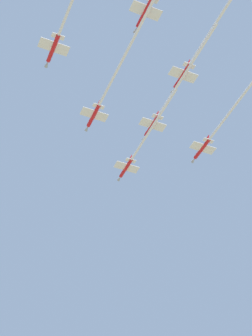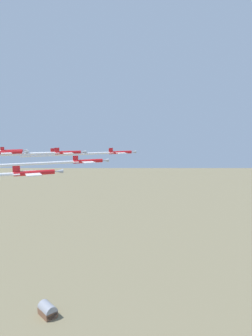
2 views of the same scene
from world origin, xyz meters
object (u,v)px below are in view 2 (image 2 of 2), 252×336
Objects in this scene: jet_lead at (95,153)px; hangar at (48,310)px; jet_starboard_inner at (38,164)px; jet_port_inner at (25,154)px; jet_port_outer at (36,154)px.

hangar is at bearing -177.78° from jet_lead.
hangar is at bearing 170.90° from jet_starboard_inner.
jet_port_inner reaches higher than hangar.
jet_starboard_inner reaches higher than hangar.
jet_port_outer reaches higher than jet_starboard_inner.
hangar is at bearing 170.30° from jet_port_outer.
jet_port_inner is at bearing 179.89° from jet_starboard_inner.
jet_starboard_inner is (-87.38, 88.59, 122.70)m from hangar.
hangar is 0.36× the size of jet_port_inner.
jet_port_inner is at bearing 149.28° from hangar.
jet_lead is 30.17m from jet_port_inner.
jet_starboard_inner reaches higher than jet_port_inner.
jet_port_outer is (-73.39, 75.98, 123.94)m from hangar.
jet_lead reaches higher than jet_port_inner.
jet_starboard_inner is (-30.15, 22.23, 0.31)m from jet_port_inner.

